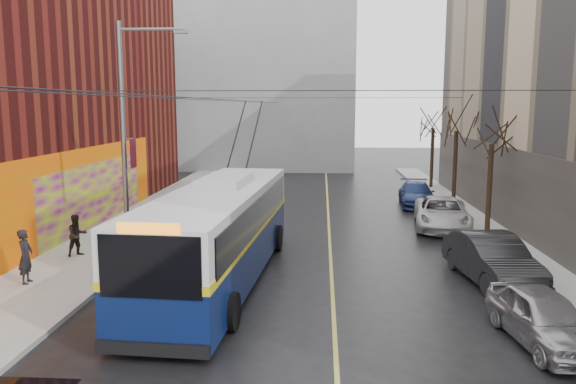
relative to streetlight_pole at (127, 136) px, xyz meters
name	(u,v)px	position (x,y,z in m)	size (l,w,h in m)	color
sidewalk_left	(106,246)	(-1.86, 2.00, -4.77)	(4.00, 60.00, 0.15)	gray
sidewalk_right	(516,252)	(15.14, 2.00, -4.77)	(2.00, 60.00, 0.15)	gray
lane_line	(330,240)	(7.64, 4.00, -4.84)	(0.12, 50.00, 0.01)	#BFB74C
building_far	(250,74)	(0.14, 34.99, 4.17)	(20.50, 12.10, 18.00)	gray
streetlight_pole	(127,136)	(0.00, 0.00, 0.00)	(2.65, 0.60, 9.00)	slate
catenary_wires	(241,99)	(3.60, 4.77, 1.40)	(18.00, 60.00, 0.22)	black
tree_near	(493,127)	(15.14, 6.00, 0.13)	(3.20, 3.20, 6.40)	black
tree_mid	(457,118)	(15.14, 13.00, 0.41)	(3.20, 3.20, 6.68)	black
tree_far	(434,117)	(15.14, 20.00, 0.30)	(3.20, 3.20, 6.57)	black
pigeons_flying	(226,62)	(3.73, 0.18, 2.69)	(4.81, 4.62, 2.01)	slate
trolleybus	(219,232)	(3.78, -2.10, -3.13)	(3.70, 13.17, 6.18)	#081543
parked_car_a	(544,317)	(12.87, -6.78, -4.15)	(1.64, 4.08, 1.39)	#9F9EA3
parked_car_b	(492,259)	(13.06, -1.76, -4.03)	(1.73, 4.97, 1.64)	#242426
parked_car_c	(442,213)	(13.14, 6.70, -4.09)	(2.51, 5.44, 1.51)	#BBBBBD
parked_car_d	(417,194)	(12.96, 12.98, -4.15)	(1.96, 4.83, 1.40)	navy
following_car	(245,205)	(3.22, 8.45, -4.11)	(1.75, 4.34, 1.48)	silver
pedestrian_a	(26,256)	(-2.45, -3.25, -3.79)	(0.66, 0.43, 1.81)	black
pedestrian_b	(77,235)	(-2.24, 0.19, -3.88)	(0.80, 0.62, 1.64)	black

